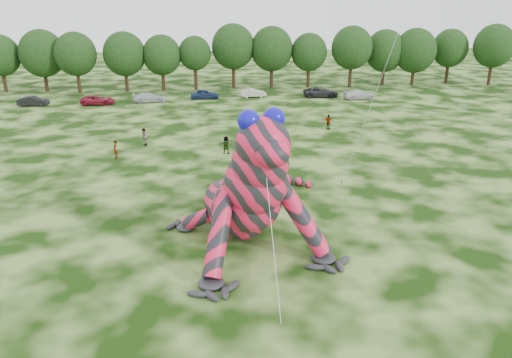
{
  "coord_description": "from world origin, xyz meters",
  "views": [
    {
      "loc": [
        1.97,
        -26.13,
        14.56
      ],
      "look_at": [
        5.09,
        2.48,
        4.0
      ],
      "focal_mm": 35.0,
      "sensor_mm": 36.0,
      "label": 1
    }
  ],
  "objects": [
    {
      "name": "car_7",
      "position": [
        25.46,
        46.36,
        0.7
      ],
      "size": [
        4.91,
        2.26,
        1.39
      ],
      "primitive_type": "imported",
      "rotation": [
        0.0,
        0.0,
        1.64
      ],
      "color": "silver",
      "rests_on": "ground"
    },
    {
      "name": "tree_14",
      "position": [
        33.46,
        58.72,
        4.7
      ],
      "size": [
        6.82,
        6.14,
        9.4
      ],
      "primitive_type": null,
      "color": "black",
      "rests_on": "ground"
    },
    {
      "name": "tree_12",
      "position": [
        20.01,
        57.74,
        4.49
      ],
      "size": [
        5.99,
        5.39,
        8.97
      ],
      "primitive_type": null,
      "color": "black",
      "rests_on": "ground"
    },
    {
      "name": "tree_4",
      "position": [
        -29.64,
        58.71,
        4.53
      ],
      "size": [
        6.22,
        5.6,
        9.06
      ],
      "primitive_type": null,
      "color": "black",
      "rests_on": "ground"
    },
    {
      "name": "car_2",
      "position": [
        -12.88,
        46.62,
        0.67
      ],
      "size": [
        4.85,
        2.34,
        1.33
      ],
      "primitive_type": "imported",
      "rotation": [
        0.0,
        0.0,
        1.6
      ],
      "color": "maroon",
      "rests_on": "ground"
    },
    {
      "name": "tree_5",
      "position": [
        -23.12,
        58.44,
        4.9
      ],
      "size": [
        7.16,
        6.44,
        9.8
      ],
      "primitive_type": null,
      "color": "black",
      "rests_on": "ground"
    },
    {
      "name": "spectator_0",
      "position": [
        -6.39,
        20.34,
        0.89
      ],
      "size": [
        0.45,
        0.66,
        1.79
      ],
      "primitive_type": "imported",
      "rotation": [
        0.0,
        0.0,
        4.74
      ],
      "color": "gray",
      "rests_on": "ground"
    },
    {
      "name": "tree_9",
      "position": [
        1.06,
        57.35,
        4.34
      ],
      "size": [
        5.27,
        4.74,
        8.68
      ],
      "primitive_type": null,
      "color": "black",
      "rests_on": "ground"
    },
    {
      "name": "car_4",
      "position": [
        2.41,
        49.21,
        0.73
      ],
      "size": [
        4.35,
        1.93,
        1.45
      ],
      "primitive_type": "imported",
      "rotation": [
        0.0,
        0.0,
        1.62
      ],
      "color": "#18294C",
      "rests_on": "ground"
    },
    {
      "name": "car_5",
      "position": [
        9.8,
        49.8,
        0.65
      ],
      "size": [
        4.09,
        1.92,
        1.3
      ],
      "primitive_type": "imported",
      "rotation": [
        0.0,
        0.0,
        1.71
      ],
      "color": "beige",
      "rests_on": "ground"
    },
    {
      "name": "tree_6",
      "position": [
        -17.56,
        56.68,
        4.75
      ],
      "size": [
        6.52,
        5.86,
        9.49
      ],
      "primitive_type": null,
      "color": "black",
      "rests_on": "ground"
    },
    {
      "name": "tree_17",
      "position": [
        51.95,
        56.66,
        5.15
      ],
      "size": [
        6.98,
        6.28,
        10.3
      ],
      "primitive_type": null,
      "color": "black",
      "rests_on": "ground"
    },
    {
      "name": "tree_15",
      "position": [
        38.47,
        57.77,
        4.82
      ],
      "size": [
        7.17,
        6.45,
        9.63
      ],
      "primitive_type": null,
      "color": "black",
      "rests_on": "ground"
    },
    {
      "name": "tree_8",
      "position": [
        -4.22,
        56.99,
        4.47
      ],
      "size": [
        6.14,
        5.53,
        8.94
      ],
      "primitive_type": null,
      "color": "black",
      "rests_on": "ground"
    },
    {
      "name": "tree_11",
      "position": [
        13.79,
        58.2,
        5.03
      ],
      "size": [
        7.01,
        6.31,
        10.07
      ],
      "primitive_type": null,
      "color": "black",
      "rests_on": "ground"
    },
    {
      "name": "spectator_1",
      "position": [
        -4.13,
        24.46,
        0.93
      ],
      "size": [
        0.87,
        1.02,
        1.85
      ],
      "primitive_type": "imported",
      "rotation": [
        0.0,
        0.0,
        4.91
      ],
      "color": "gray",
      "rests_on": "ground"
    },
    {
      "name": "tree_16",
      "position": [
        45.45,
        59.37,
        4.69
      ],
      "size": [
        6.26,
        5.63,
        9.37
      ],
      "primitive_type": null,
      "color": "black",
      "rests_on": "ground"
    },
    {
      "name": "tree_10",
      "position": [
        7.4,
        58.58,
        5.25
      ],
      "size": [
        7.09,
        6.38,
        10.5
      ],
      "primitive_type": null,
      "color": "black",
      "rests_on": "ground"
    },
    {
      "name": "car_1",
      "position": [
        -21.74,
        46.58,
        0.69
      ],
      "size": [
        4.21,
        1.53,
        1.38
      ],
      "primitive_type": "imported",
      "rotation": [
        0.0,
        0.0,
        1.55
      ],
      "color": "black",
      "rests_on": "ground"
    },
    {
      "name": "spectator_5",
      "position": [
        4.15,
        20.88,
        0.89
      ],
      "size": [
        1.73,
        0.93,
        1.78
      ],
      "primitive_type": "imported",
      "rotation": [
        0.0,
        0.0,
        2.88
      ],
      "color": "gray",
      "rests_on": "ground"
    },
    {
      "name": "car_6",
      "position": [
        20.18,
        48.79,
        0.75
      ],
      "size": [
        5.47,
        2.62,
        1.5
      ],
      "primitive_type": "imported",
      "rotation": [
        0.0,
        0.0,
        1.55
      ],
      "color": "#252528",
      "rests_on": "ground"
    },
    {
      "name": "tree_7",
      "position": [
        -10.08,
        56.8,
        4.74
      ],
      "size": [
        6.68,
        6.01,
        9.48
      ],
      "primitive_type": null,
      "color": "black",
      "rests_on": "ground"
    },
    {
      "name": "tree_13",
      "position": [
        27.13,
        57.13,
        5.06
      ],
      "size": [
        6.83,
        6.15,
        10.13
      ],
      "primitive_type": null,
      "color": "black",
      "rests_on": "ground"
    },
    {
      "name": "ground",
      "position": [
        0.0,
        0.0,
        0.0
      ],
      "size": [
        240.0,
        240.0,
        0.0
      ],
      "primitive_type": "plane",
      "color": "#16330A",
      "rests_on": "ground"
    },
    {
      "name": "flying_kite",
      "position": [
        15.83,
        7.7,
        13.86
      ],
      "size": [
        3.64,
        4.63,
        15.9
      ],
      "color": "red",
      "rests_on": "ground"
    },
    {
      "name": "car_3",
      "position": [
        -5.68,
        47.52,
        0.69
      ],
      "size": [
        4.95,
        2.5,
        1.38
      ],
      "primitive_type": "imported",
      "rotation": [
        0.0,
        0.0,
        1.69
      ],
      "color": "#B6BBC1",
      "rests_on": "ground"
    },
    {
      "name": "spectator_2",
      "position": [
        10.58,
        31.97,
        0.84
      ],
      "size": [
        0.67,
        1.11,
        1.69
      ],
      "primitive_type": "imported",
      "rotation": [
        0.0,
        0.0,
        1.53
      ],
      "color": "gray",
      "rests_on": "ground"
    },
    {
      "name": "inflatable_gecko",
      "position": [
        3.76,
        3.48,
        4.56
      ],
      "size": [
        19.97,
        21.89,
        9.11
      ],
      "primitive_type": null,
      "rotation": [
        0.0,
        0.0,
        0.29
      ],
      "color": "#E71A45",
      "rests_on": "ground"
    },
    {
      "name": "spectator_3",
      "position": [
        16.43,
        29.18,
        0.87
      ],
      "size": [
        1.1,
        0.7,
        1.74
      ],
      "primitive_type": "imported",
      "rotation": [
        0.0,
        0.0,
        0.29
      ],
      "color": "gray",
      "rests_on": "ground"
    }
  ]
}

